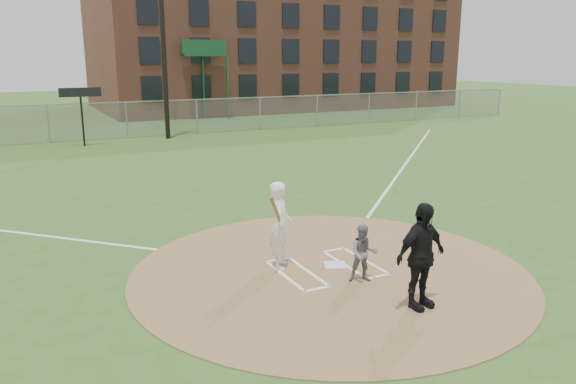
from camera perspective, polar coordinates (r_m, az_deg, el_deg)
name	(u,v)px	position (r m, az deg, el deg)	size (l,w,h in m)	color
ground	(330,271)	(12.09, 4.26, -8.02)	(140.00, 140.00, 0.00)	#2E541C
dirt_circle	(330,271)	(12.09, 4.26, -7.98)	(8.40, 8.40, 0.02)	olive
home_plate	(335,265)	(12.33, 4.77, -7.42)	(0.46, 0.46, 0.03)	silver
foul_line_first	(405,164)	(24.20, 11.83, 2.78)	(0.10, 24.00, 0.01)	white
catcher	(364,253)	(11.41, 7.68, -6.20)	(0.57, 0.45, 1.18)	slate
umpire	(421,256)	(10.31, 13.35, -6.35)	(1.15, 0.48, 1.96)	black
batters_boxes	(326,268)	(12.20, 3.90, -7.68)	(2.08, 1.88, 0.01)	white
batter_at_plate	(280,225)	(11.93, -0.80, -3.36)	(0.89, 1.05, 1.89)	white
outfield_fence	(127,120)	(32.35, -16.07, 7.04)	(56.08, 0.08, 2.03)	slate
brick_warehouse	(270,21)	(52.43, -1.88, 17.00)	(30.00, 17.17, 15.00)	brown
light_pole	(162,14)	(31.68, -12.69, 17.25)	(1.20, 0.30, 12.22)	black
scoreboard_sign	(81,99)	(30.09, -20.32, 8.89)	(2.00, 0.10, 2.93)	black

